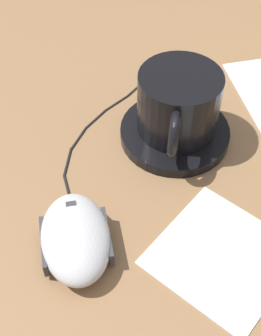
# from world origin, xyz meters

# --- Properties ---
(ground_plane) EXTENTS (3.00, 3.00, 0.00)m
(ground_plane) POSITION_xyz_m (0.00, 0.00, 0.00)
(ground_plane) COLOR olive
(saucer) EXTENTS (0.12, 0.12, 0.01)m
(saucer) POSITION_xyz_m (-0.02, -0.03, 0.01)
(saucer) COLOR black
(saucer) RESTS_ON ground
(coffee_cup) EXTENTS (0.12, 0.09, 0.07)m
(coffee_cup) POSITION_xyz_m (-0.02, -0.03, 0.05)
(coffee_cup) COLOR black
(coffee_cup) RESTS_ON saucer
(computer_mouse) EXTENTS (0.11, 0.08, 0.04)m
(computer_mouse) POSITION_xyz_m (0.12, -0.13, 0.02)
(computer_mouse) COLOR silver
(computer_mouse) RESTS_ON ground
(mouse_cable) EXTENTS (0.22, 0.11, 0.00)m
(mouse_cable) POSITION_xyz_m (-0.04, -0.11, 0.00)
(mouse_cable) COLOR black
(mouse_cable) RESTS_ON ground
(napkin_spare) EXTENTS (0.16, 0.16, 0.00)m
(napkin_spare) POSITION_xyz_m (0.13, -0.00, 0.00)
(napkin_spare) COLOR silver
(napkin_spare) RESTS_ON ground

